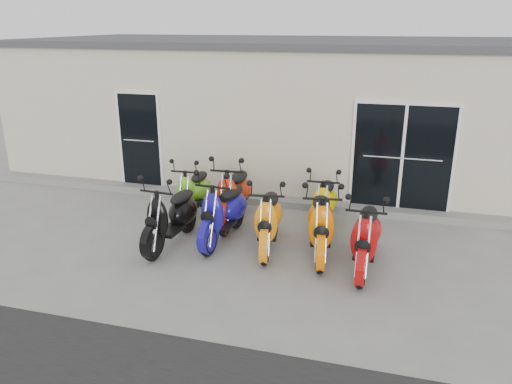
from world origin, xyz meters
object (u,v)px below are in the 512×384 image
(scooter_front_orange_a, at_px, (268,211))
(scooter_front_orange_b, at_px, (321,215))
(scooter_front_blue, at_px, (224,203))
(scooter_front_red, at_px, (366,228))
(scooter_back_yellow, at_px, (325,197))
(scooter_front_black, at_px, (171,208))
(scooter_back_green, at_px, (193,186))
(scooter_back_red, at_px, (234,187))

(scooter_front_orange_a, height_order, scooter_front_orange_b, scooter_front_orange_b)
(scooter_front_blue, bearing_deg, scooter_front_red, -4.97)
(scooter_front_orange_a, distance_m, scooter_front_red, 1.71)
(scooter_front_blue, height_order, scooter_back_yellow, scooter_front_blue)
(scooter_front_orange_a, xyz_separation_m, scooter_front_red, (1.67, -0.32, 0.01))
(scooter_front_black, bearing_deg, scooter_front_blue, 32.39)
(scooter_front_orange_b, distance_m, scooter_front_red, 0.83)
(scooter_front_orange_b, relative_size, scooter_back_yellow, 1.06)
(scooter_front_orange_b, bearing_deg, scooter_front_red, -31.44)
(scooter_front_orange_a, bearing_deg, scooter_front_red, -19.82)
(scooter_front_black, height_order, scooter_front_red, scooter_front_red)
(scooter_front_black, height_order, scooter_back_green, scooter_front_black)
(scooter_front_orange_b, height_order, scooter_back_red, scooter_back_red)
(scooter_front_blue, xyz_separation_m, scooter_front_orange_a, (0.85, -0.10, -0.03))
(scooter_front_black, height_order, scooter_back_red, scooter_back_red)
(scooter_front_black, distance_m, scooter_back_green, 1.42)
(scooter_back_yellow, bearing_deg, scooter_front_orange_b, -87.71)
(scooter_front_black, distance_m, scooter_front_orange_a, 1.70)
(scooter_front_blue, distance_m, scooter_front_red, 2.56)
(scooter_back_yellow, bearing_deg, scooter_front_blue, -153.23)
(scooter_front_blue, relative_size, scooter_front_orange_a, 1.04)
(scooter_back_red, bearing_deg, scooter_back_green, 169.90)
(scooter_front_orange_a, height_order, scooter_back_red, scooter_back_red)
(scooter_front_black, relative_size, scooter_back_red, 0.95)
(scooter_front_blue, bearing_deg, scooter_front_orange_a, -2.08)
(scooter_front_orange_a, bearing_deg, scooter_back_red, 125.38)
(scooter_front_blue, bearing_deg, scooter_front_black, -147.79)
(scooter_back_green, bearing_deg, scooter_front_blue, -46.95)
(scooter_front_black, height_order, scooter_back_yellow, scooter_front_black)
(scooter_front_red, relative_size, scooter_back_green, 1.07)
(scooter_front_orange_b, bearing_deg, scooter_back_yellow, 86.22)
(scooter_front_black, distance_m, scooter_front_blue, 0.93)
(scooter_front_orange_a, bearing_deg, scooter_front_black, -177.62)
(scooter_front_orange_a, distance_m, scooter_back_yellow, 1.32)
(scooter_front_red, bearing_deg, scooter_back_red, 154.61)
(scooter_front_black, bearing_deg, scooter_back_red, 65.38)
(scooter_front_black, relative_size, scooter_back_green, 1.07)
(scooter_front_orange_a, xyz_separation_m, scooter_back_yellow, (0.82, 1.04, -0.01))
(scooter_front_red, distance_m, scooter_back_yellow, 1.61)
(scooter_back_green, relative_size, scooter_back_yellow, 0.97)
(scooter_back_green, bearing_deg, scooter_front_red, -23.98)
(scooter_back_green, bearing_deg, scooter_front_black, -85.58)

